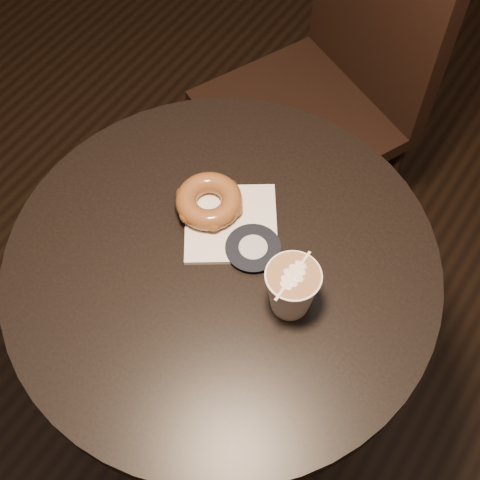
% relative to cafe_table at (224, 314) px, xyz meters
% --- Properties ---
extents(cafe_table, '(0.70, 0.70, 0.75)m').
position_rel_cafe_table_xyz_m(cafe_table, '(0.00, 0.00, 0.00)').
color(cafe_table, black).
rests_on(cafe_table, ground).
extents(chair, '(0.54, 0.54, 1.03)m').
position_rel_cafe_table_xyz_m(chair, '(-0.13, 0.65, 0.02)').
color(chair, black).
rests_on(chair, ground).
extents(pastry_bag, '(0.21, 0.21, 0.01)m').
position_rel_cafe_table_xyz_m(pastry_bag, '(-0.03, 0.06, 0.20)').
color(pastry_bag, white).
rests_on(pastry_bag, cafe_table).
extents(doughnut, '(0.11, 0.11, 0.04)m').
position_rel_cafe_table_xyz_m(doughnut, '(-0.07, 0.07, 0.23)').
color(doughnut, brown).
rests_on(doughnut, pastry_bag).
extents(latte_cup, '(0.08, 0.08, 0.09)m').
position_rel_cafe_table_xyz_m(latte_cup, '(0.13, -0.01, 0.25)').
color(latte_cup, white).
rests_on(latte_cup, cafe_table).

